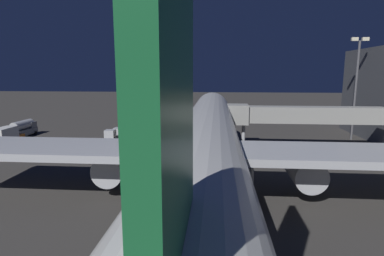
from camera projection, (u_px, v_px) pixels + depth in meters
The scene contains 14 objects.
ground_plane at pixel (209, 171), 38.71m from camera, with size 320.00×320.00×0.00m, color #383533.
airliner_at_gate at pixel (207, 142), 29.62m from camera, with size 49.73×60.76×18.12m.
jet_bridge at pixel (294, 115), 48.05m from camera, with size 23.89×3.40×7.19m.
apron_floodlight_mast at pixel (356, 82), 55.34m from camera, with size 2.90×0.50×18.13m.
cargo_truck_aft at pixel (8, 141), 46.91m from camera, with size 2.36×5.54×4.06m.
baggage_tug_lead at pixel (188, 129), 63.25m from camera, with size 1.86×2.48×1.95m.
fuel_tanker at pixel (24, 128), 59.55m from camera, with size 2.46×6.18×3.15m.
ops_van at pixel (148, 124), 63.34m from camera, with size 2.36×5.88×3.72m.
baggage_container_near_belt at pixel (118, 131), 61.26m from camera, with size 1.57×1.86×1.43m, color #B7BABF.
baggage_container_far_row at pixel (110, 134), 57.96m from camera, with size 1.80×1.68×1.61m, color #B7BABF.
ground_crew_near_nose_gear at pixel (124, 134), 57.69m from camera, with size 0.40×0.40×1.72m.
ground_crew_marshaller_fwd at pixel (131, 132), 58.99m from camera, with size 0.40×0.40×1.72m.
traffic_cone_nose_port at pixel (224, 136), 58.98m from camera, with size 0.36×0.36×0.55m, color orange.
traffic_cone_nose_starboard at pixel (200, 136), 59.33m from camera, with size 0.36×0.36×0.55m, color orange.
Camera 1 is at (-0.89, 37.22, 12.07)m, focal length 29.17 mm.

